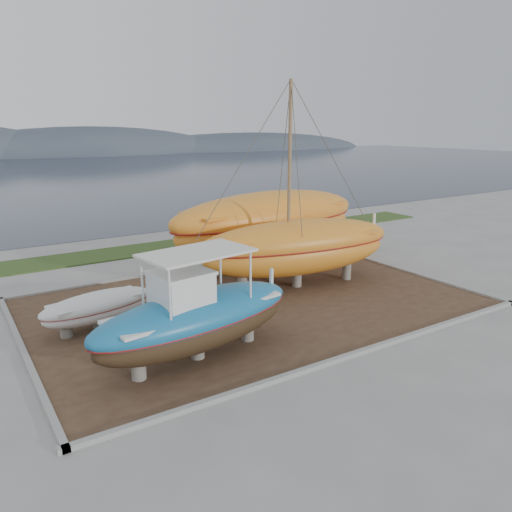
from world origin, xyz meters
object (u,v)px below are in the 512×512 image
blue_caique (196,306)px  orange_bare_hull (268,230)px  orange_sailboat (299,188)px  white_dinghy (98,311)px

blue_caique → orange_bare_hull: (8.18, 7.96, 0.16)m
blue_caique → orange_bare_hull: size_ratio=0.62×
orange_sailboat → orange_bare_hull: orange_sailboat is taller
white_dinghy → orange_bare_hull: bearing=9.2°
blue_caique → white_dinghy: size_ratio=1.69×
blue_caique → orange_sailboat: 8.82m
white_dinghy → orange_bare_hull: (10.16, 3.68, 1.28)m
white_dinghy → orange_sailboat: orange_sailboat is taller
orange_sailboat → orange_bare_hull: size_ratio=0.82×
white_dinghy → orange_bare_hull: size_ratio=0.37×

